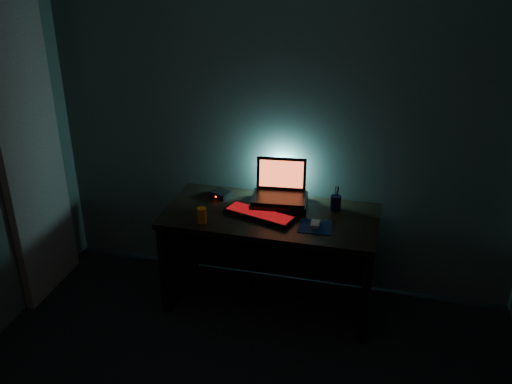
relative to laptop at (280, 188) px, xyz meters
The scene contains 11 objects.
room 1.85m from the laptop, 90.82° to the right, with size 3.50×4.00×2.50m.
desk 0.40m from the laptop, 100.94° to the right, with size 1.50×0.70×0.75m.
curtain 1.80m from the laptop, 167.46° to the right, with size 0.06×0.65×2.30m, color beige.
riser 0.10m from the laptop, 83.85° to the right, with size 0.40×0.30×0.06m, color black.
laptop is the anchor object (origin of this frame).
keyboard 0.28m from the laptop, 111.03° to the right, with size 0.52×0.29×0.03m.
mousepad 0.44m from the laptop, 44.35° to the right, with size 0.22×0.20×0.00m, color #0B2350.
mouse 0.44m from the laptop, 44.35° to the right, with size 0.06×0.10×0.03m, color gray.
pen_cup 0.41m from the laptop, ahead, with size 0.07×0.07×0.11m, color black.
juice_glass 0.62m from the laptop, 137.00° to the right, with size 0.06×0.06×0.11m, color orange.
router 0.46m from the laptop, behind, with size 0.17×0.15×0.04m.
Camera 1 is at (0.76, -1.85, 2.61)m, focal length 40.00 mm.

